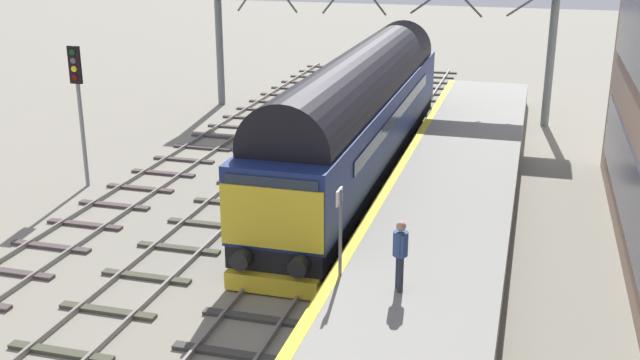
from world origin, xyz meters
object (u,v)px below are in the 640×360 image
Objects in this scene: platform_number_sign at (340,219)px; waiting_passenger at (400,249)px; diesel_locomotive at (360,111)px; signal_post_mid at (79,97)px.

platform_number_sign is 1.30× the size of waiting_passenger.
signal_post_mid is (-9.04, -3.48, 0.73)m from diesel_locomotive.
platform_number_sign is 1.58m from waiting_passenger.
diesel_locomotive reaches higher than platform_number_sign.
platform_number_sign is (10.91, -6.66, -0.81)m from signal_post_mid.
diesel_locomotive is 11.03m from waiting_passenger.
signal_post_mid reaches higher than waiting_passenger.
signal_post_mid is 14.29m from waiting_passenger.
platform_number_sign is at bearing -79.58° from diesel_locomotive.
waiting_passenger is (1.48, -0.36, -0.42)m from platform_number_sign.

